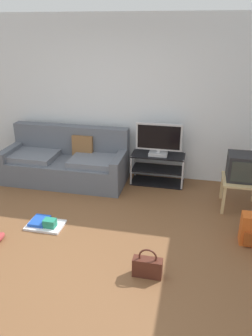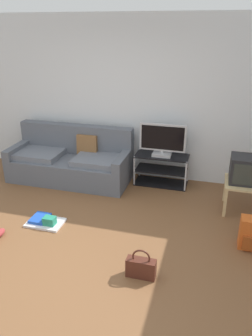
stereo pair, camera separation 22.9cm
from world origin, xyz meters
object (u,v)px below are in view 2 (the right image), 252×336
at_px(tv_stand, 161,170).
at_px(floor_tray, 45,221).
at_px(couch, 71,161).
at_px(crt_tv, 246,170).
at_px(flat_tv, 163,140).
at_px(handbag, 141,267).
at_px(side_table, 244,187).

height_order(tv_stand, floor_tray, tv_stand).
xyz_separation_m(couch, floor_tray, (0.25, -1.46, -0.29)).
bearing_deg(floor_tray, crt_tv, 23.14).
height_order(couch, flat_tv, flat_tv).
distance_m(handbag, floor_tray, 1.64).
bearing_deg(handbag, crt_tv, 58.30).
bearing_deg(handbag, tv_stand, 94.79).
bearing_deg(side_table, couch, 172.55).
bearing_deg(couch, tv_stand, 7.68).
bearing_deg(floor_tray, flat_tv, 51.61).
relative_size(crt_tv, floor_tray, 0.90).
xyz_separation_m(flat_tv, handbag, (0.20, -2.31, -0.66)).
xyz_separation_m(crt_tv, handbag, (-1.09, -1.77, -0.52)).
xyz_separation_m(crt_tv, floor_tray, (-2.59, -1.11, -0.61)).
xyz_separation_m(couch, flat_tv, (1.56, 0.19, 0.46)).
relative_size(couch, side_table, 3.86).
distance_m(side_table, floor_tray, 2.84).
distance_m(tv_stand, handbag, 2.34).
bearing_deg(couch, handbag, -50.46).
height_order(couch, crt_tv, couch).
height_order(tv_stand, crt_tv, crt_tv).
bearing_deg(floor_tray, tv_stand, 51.98).
height_order(crt_tv, floor_tray, crt_tv).
relative_size(side_table, crt_tv, 1.21).
relative_size(flat_tv, crt_tv, 1.70).
distance_m(couch, flat_tv, 1.63).
bearing_deg(tv_stand, handbag, -85.21).
bearing_deg(flat_tv, crt_tv, -22.89).
relative_size(couch, flat_tv, 2.74).
relative_size(side_table, floor_tray, 1.09).
bearing_deg(tv_stand, crt_tv, -23.73).
bearing_deg(tv_stand, floor_tray, -128.02).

